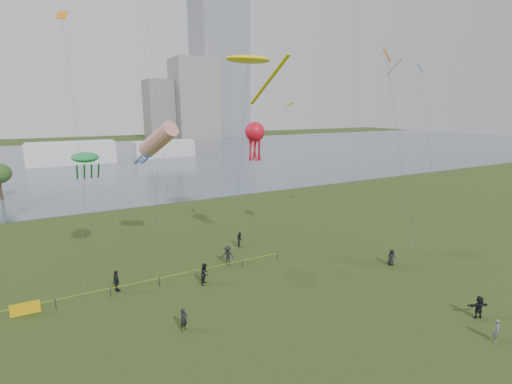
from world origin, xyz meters
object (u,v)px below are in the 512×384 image
fence (82,296)px  kite_flyer (497,331)px  kite_octopus (255,133)px  kite_stingray (249,60)px

fence → kite_flyer: bearing=-37.4°
kite_flyer → kite_octopus: size_ratio=0.12×
fence → kite_flyer: (24.00, -18.32, 0.24)m
fence → kite_stingray: 26.63m
fence → kite_stingray: size_ratio=1.18×
kite_flyer → kite_stingray: 30.99m
kite_flyer → kite_octopus: kite_octopus is taller
fence → kite_octopus: size_ratio=1.74×
kite_stingray → kite_octopus: kite_stingray is taller
fence → kite_flyer: kite_flyer is taller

